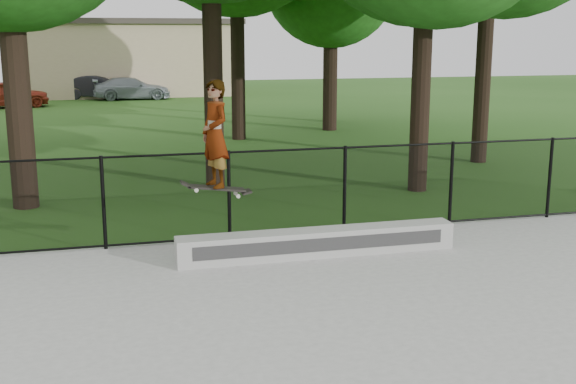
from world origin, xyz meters
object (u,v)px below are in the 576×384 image
at_px(car_a, 6,94).
at_px(car_b, 100,87).
at_px(car_c, 132,88).
at_px(skater_airborne, 215,137).
at_px(grind_ledge, 318,242).

xyz_separation_m(car_a, car_b, (4.39, 3.82, -0.02)).
height_order(car_a, car_c, car_a).
height_order(car_b, car_c, car_b).
height_order(car_a, skater_airborne, skater_airborne).
bearing_deg(car_a, car_c, -76.45).
xyz_separation_m(car_b, skater_airborne, (1.38, -30.56, 1.34)).
bearing_deg(car_c, car_b, 65.20).
distance_m(grind_ledge, skater_airborne, 2.33).
height_order(car_a, car_b, car_a).
bearing_deg(car_c, car_a, 116.41).
distance_m(car_a, skater_airborne, 27.38).
xyz_separation_m(grind_ledge, skater_airborne, (-1.58, -0.10, 1.71)).
bearing_deg(skater_airborne, car_b, 92.58).
distance_m(car_a, car_b, 5.82).
xyz_separation_m(car_c, skater_airborne, (-0.24, -29.84, 1.38)).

